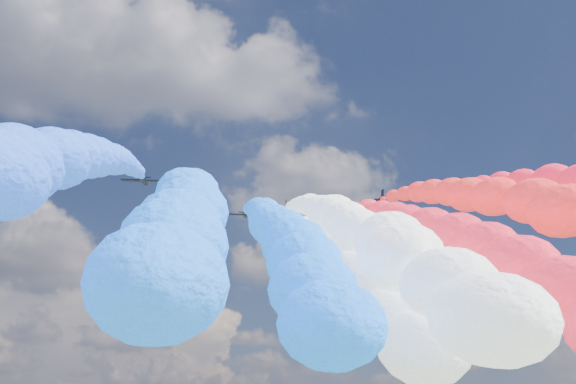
{
  "coord_description": "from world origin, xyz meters",
  "views": [
    {
      "loc": [
        -16.23,
        -146.83,
        43.37
      ],
      "look_at": [
        0.0,
        4.0,
        94.72
      ],
      "focal_mm": 46.92,
      "sensor_mm": 36.0,
      "label": 1
    }
  ],
  "objects": [
    {
      "name": "jet_1",
      "position": [
        -18.59,
        3.24,
        92.72
      ],
      "size": [
        9.03,
        12.07,
        4.79
      ],
      "primitive_type": null,
      "rotation": [
        0.2,
        0.0,
        -0.04
      ],
      "color": "black"
    },
    {
      "name": "jet_7",
      "position": [
        31.19,
        -4.51,
        92.72
      ],
      "size": [
        8.93,
        12.0,
        4.79
      ],
      "primitive_type": null,
      "rotation": [
        0.2,
        0.0,
        0.03
      ],
      "color": "black"
    },
    {
      "name": "trail_3",
      "position": [
        0.18,
        -48.41,
        71.09
      ],
      "size": [
        7.18,
        117.6,
        48.47
      ],
      "primitive_type": null,
      "color": "white"
    },
    {
      "name": "jet_0",
      "position": [
        -29.51,
        -6.21,
        92.72
      ],
      "size": [
        8.59,
        11.76,
        4.79
      ],
      "primitive_type": null,
      "rotation": [
        0.2,
        0.0,
        -0.0
      ],
      "color": "black"
    },
    {
      "name": "jet_6",
      "position": [
        19.09,
        2.47,
        92.72
      ],
      "size": [
        8.82,
        11.93,
        4.79
      ],
      "primitive_type": null,
      "rotation": [
        0.2,
        0.0,
        0.02
      ],
      "color": "black"
    },
    {
      "name": "trail_4",
      "position": [
        1.05,
        -35.25,
        71.09
      ],
      "size": [
        7.18,
        117.6,
        48.47
      ],
      "primitive_type": null,
      "color": "silver"
    },
    {
      "name": "trail_5",
      "position": [
        10.98,
        -46.33,
        71.09
      ],
      "size": [
        7.18,
        117.6,
        48.47
      ],
      "primitive_type": null,
      "color": "red"
    },
    {
      "name": "jet_3",
      "position": [
        0.18,
        11.55,
        92.72
      ],
      "size": [
        9.24,
        12.22,
        4.79
      ],
      "primitive_type": null,
      "rotation": [
        0.2,
        0.0,
        -0.06
      ],
      "color": "black"
    },
    {
      "name": "jet_5",
      "position": [
        10.98,
        13.63,
        92.72
      ],
      "size": [
        8.85,
        11.94,
        4.79
      ],
      "primitive_type": null,
      "rotation": [
        0.2,
        0.0,
        0.03
      ],
      "color": "black"
    },
    {
      "name": "jet_2",
      "position": [
        -8.35,
        14.29,
        92.72
      ],
      "size": [
        9.08,
        12.11,
        4.79
      ],
      "primitive_type": null,
      "rotation": [
        0.2,
        0.0,
        -0.05
      ],
      "color": "black"
    },
    {
      "name": "trail_0",
      "position": [
        -29.51,
        -66.17,
        71.09
      ],
      "size": [
        7.18,
        117.6,
        48.47
      ],
      "primitive_type": null,
      "color": "blue"
    },
    {
      "name": "trail_6",
      "position": [
        19.09,
        -57.48,
        71.09
      ],
      "size": [
        7.18,
        117.6,
        48.47
      ],
      "primitive_type": null,
      "color": "red"
    },
    {
      "name": "trail_2",
      "position": [
        -8.35,
        -45.66,
        71.09
      ],
      "size": [
        7.18,
        117.6,
        48.47
      ],
      "primitive_type": null,
      "color": "#156AFF"
    },
    {
      "name": "trail_1",
      "position": [
        -18.59,
        -56.72,
        71.09
      ],
      "size": [
        7.18,
        117.6,
        48.47
      ],
      "primitive_type": null,
      "color": "blue"
    },
    {
      "name": "jet_4",
      "position": [
        1.05,
        24.71,
        92.72
      ],
      "size": [
        8.54,
        11.72,
        4.79
      ],
      "primitive_type": null,
      "rotation": [
        0.2,
        0.0,
        -0.0
      ],
      "color": "black"
    }
  ]
}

